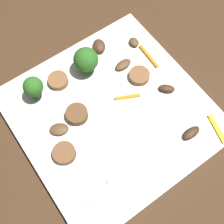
# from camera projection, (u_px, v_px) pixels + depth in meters

# --- Properties ---
(ground_plane) EXTENTS (1.40, 1.40, 0.00)m
(ground_plane) POSITION_uv_depth(u_px,v_px,m) (112.00, 116.00, 0.48)
(ground_plane) COLOR #422B19
(plate) EXTENTS (0.29, 0.29, 0.02)m
(plate) POSITION_uv_depth(u_px,v_px,m) (112.00, 114.00, 0.47)
(plate) COLOR white
(plate) RESTS_ON ground_plane
(fork) EXTENTS (0.18, 0.05, 0.00)m
(fork) POSITION_uv_depth(u_px,v_px,m) (124.00, 163.00, 0.43)
(fork) COLOR silver
(fork) RESTS_ON plate
(broccoli_floret_0) EXTENTS (0.03, 0.03, 0.05)m
(broccoli_floret_0) POSITION_uv_depth(u_px,v_px,m) (33.00, 87.00, 0.45)
(broccoli_floret_0) COLOR #347525
(broccoli_floret_0) RESTS_ON plate
(broccoli_floret_1) EXTENTS (0.04, 0.04, 0.05)m
(broccoli_floret_1) POSITION_uv_depth(u_px,v_px,m) (86.00, 60.00, 0.47)
(broccoli_floret_1) COLOR #347525
(broccoli_floret_1) RESTS_ON plate
(sausage_slice_0) EXTENTS (0.05, 0.05, 0.02)m
(sausage_slice_0) POSITION_uv_depth(u_px,v_px,m) (77.00, 114.00, 0.45)
(sausage_slice_0) COLOR brown
(sausage_slice_0) RESTS_ON plate
(sausage_slice_1) EXTENTS (0.05, 0.05, 0.01)m
(sausage_slice_1) POSITION_uv_depth(u_px,v_px,m) (139.00, 76.00, 0.48)
(sausage_slice_1) COLOR brown
(sausage_slice_1) RESTS_ON plate
(sausage_slice_2) EXTENTS (0.05, 0.05, 0.01)m
(sausage_slice_2) POSITION_uv_depth(u_px,v_px,m) (58.00, 81.00, 0.48)
(sausage_slice_2) COLOR brown
(sausage_slice_2) RESTS_ON plate
(sausage_slice_3) EXTENTS (0.04, 0.04, 0.01)m
(sausage_slice_3) POSITION_uv_depth(u_px,v_px,m) (64.00, 153.00, 0.43)
(sausage_slice_3) COLOR brown
(sausage_slice_3) RESTS_ON plate
(mushroom_0) EXTENTS (0.03, 0.03, 0.01)m
(mushroom_0) POSITION_uv_depth(u_px,v_px,m) (99.00, 46.00, 0.50)
(mushroom_0) COLOR #4C331E
(mushroom_0) RESTS_ON plate
(mushroom_1) EXTENTS (0.04, 0.03, 0.01)m
(mushroom_1) POSITION_uv_depth(u_px,v_px,m) (59.00, 129.00, 0.45)
(mushroom_1) COLOR brown
(mushroom_1) RESTS_ON plate
(mushroom_2) EXTENTS (0.03, 0.02, 0.01)m
(mushroom_2) POSITION_uv_depth(u_px,v_px,m) (191.00, 133.00, 0.44)
(mushroom_2) COLOR #422B19
(mushroom_2) RESTS_ON plate
(mushroom_3) EXTENTS (0.02, 0.02, 0.01)m
(mushroom_3) POSITION_uv_depth(u_px,v_px,m) (134.00, 42.00, 0.51)
(mushroom_3) COLOR brown
(mushroom_3) RESTS_ON plate
(mushroom_4) EXTENTS (0.03, 0.02, 0.01)m
(mushroom_4) POSITION_uv_depth(u_px,v_px,m) (123.00, 65.00, 0.49)
(mushroom_4) COLOR brown
(mushroom_4) RESTS_ON plate
(mushroom_5) EXTENTS (0.03, 0.03, 0.01)m
(mushroom_5) POSITION_uv_depth(u_px,v_px,m) (167.00, 89.00, 0.47)
(mushroom_5) COLOR #422B19
(mushroom_5) RESTS_ON plate
(pepper_strip_0) EXTENTS (0.02, 0.05, 0.00)m
(pepper_strip_0) POSITION_uv_depth(u_px,v_px,m) (217.00, 129.00, 0.45)
(pepper_strip_0) COLOR yellow
(pepper_strip_0) RESTS_ON plate
(pepper_strip_1) EXTENTS (0.04, 0.02, 0.00)m
(pepper_strip_1) POSITION_uv_depth(u_px,v_px,m) (127.00, 97.00, 0.47)
(pepper_strip_1) COLOR orange
(pepper_strip_1) RESTS_ON plate
(pepper_strip_2) EXTENTS (0.01, 0.05, 0.00)m
(pepper_strip_2) POSITION_uv_depth(u_px,v_px,m) (149.00, 56.00, 0.50)
(pepper_strip_2) COLOR orange
(pepper_strip_2) RESTS_ON plate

